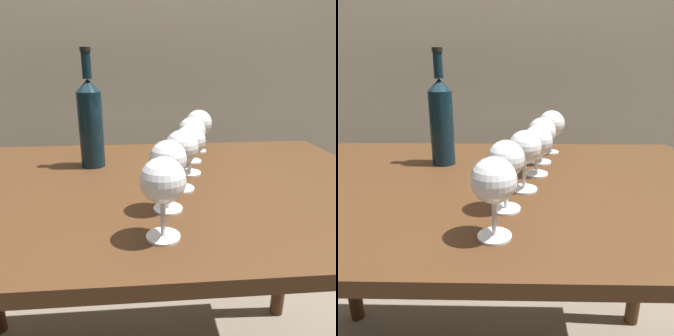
{
  "view_description": "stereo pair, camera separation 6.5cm",
  "coord_description": "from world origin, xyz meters",
  "views": [
    {
      "loc": [
        0.01,
        -0.78,
        1.08
      ],
      "look_at": [
        0.07,
        -0.17,
        0.87
      ],
      "focal_mm": 34.43,
      "sensor_mm": 36.0,
      "label": 1
    },
    {
      "loc": [
        0.08,
        -0.79,
        1.08
      ],
      "look_at": [
        0.07,
        -0.17,
        0.87
      ],
      "focal_mm": 34.43,
      "sensor_mm": 36.0,
      "label": 2
    }
  ],
  "objects": [
    {
      "name": "wine_glass_merlot",
      "position": [
        0.17,
        0.17,
        0.87
      ],
      "size": [
        0.09,
        0.09,
        0.14
      ],
      "color": "white",
      "rests_on": "dining_table"
    },
    {
      "name": "wine_glass_cabernet",
      "position": [
        0.21,
        0.28,
        0.88
      ],
      "size": [
        0.09,
        0.09,
        0.14
      ],
      "color": "white",
      "rests_on": "dining_table"
    },
    {
      "name": "dining_table",
      "position": [
        0.0,
        0.0,
        0.68
      ],
      "size": [
        1.32,
        0.81,
        0.78
      ],
      "color": "#472B16",
      "rests_on": "ground_plane"
    },
    {
      "name": "wine_glass_port",
      "position": [
        0.07,
        -0.17,
        0.89
      ],
      "size": [
        0.08,
        0.08,
        0.15
      ],
      "color": "white",
      "rests_on": "dining_table"
    },
    {
      "name": "back_wall",
      "position": [
        0.0,
        0.87,
        1.3
      ],
      "size": [
        5.0,
        0.08,
        2.6
      ],
      "primitive_type": "cube",
      "color": "#B2A893",
      "rests_on": "ground_plane"
    },
    {
      "name": "wine_glass_amber",
      "position": [
        0.05,
        -0.28,
        0.88
      ],
      "size": [
        0.08,
        0.08,
        0.15
      ],
      "color": "white",
      "rests_on": "dining_table"
    },
    {
      "name": "wine_bottle",
      "position": [
        -0.13,
        0.15,
        0.91
      ],
      "size": [
        0.07,
        0.07,
        0.34
      ],
      "color": "#0F232D",
      "rests_on": "dining_table"
    },
    {
      "name": "wine_glass_pinot",
      "position": [
        0.15,
        0.06,
        0.87
      ],
      "size": [
        0.08,
        0.08,
        0.14
      ],
      "color": "white",
      "rests_on": "dining_table"
    },
    {
      "name": "wine_glass_white",
      "position": [
        0.11,
        -0.06,
        0.88
      ],
      "size": [
        0.08,
        0.08,
        0.15
      ],
      "color": "white",
      "rests_on": "dining_table"
    }
  ]
}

